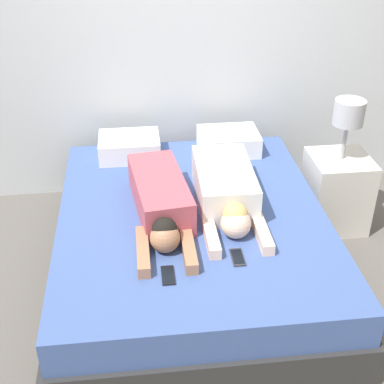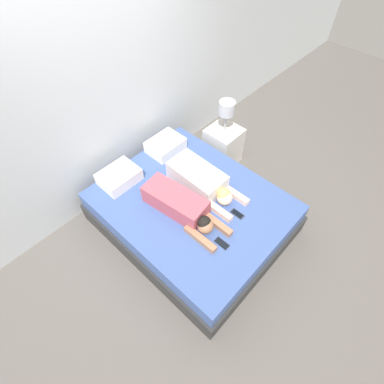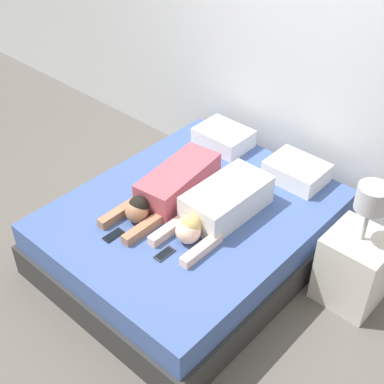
% 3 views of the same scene
% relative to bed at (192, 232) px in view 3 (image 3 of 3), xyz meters
% --- Properties ---
extents(ground_plane, '(12.00, 12.00, 0.00)m').
position_rel_bed_xyz_m(ground_plane, '(0.00, 0.00, -0.25)').
color(ground_plane, '#5B5651').
extents(wall_back, '(12.00, 0.06, 2.60)m').
position_rel_bed_xyz_m(wall_back, '(0.00, 1.22, 1.05)').
color(wall_back, silver).
rests_on(wall_back, ground_plane).
extents(bed, '(1.76, 2.15, 0.50)m').
position_rel_bed_xyz_m(bed, '(0.00, 0.00, 0.00)').
color(bed, '#2D2D2D').
rests_on(bed, ground_plane).
extents(pillow_head_left, '(0.46, 0.35, 0.16)m').
position_rel_bed_xyz_m(pillow_head_left, '(-0.38, 0.84, 0.33)').
color(pillow_head_left, white).
rests_on(pillow_head_left, bed).
extents(pillow_head_right, '(0.46, 0.35, 0.16)m').
position_rel_bed_xyz_m(pillow_head_right, '(0.38, 0.84, 0.33)').
color(pillow_head_right, white).
rests_on(pillow_head_right, bed).
extents(person_left, '(0.39, 1.08, 0.23)m').
position_rel_bed_xyz_m(person_left, '(-0.20, -0.02, 0.36)').
color(person_left, '#B24C59').
rests_on(person_left, bed).
extents(person_right, '(0.38, 0.99, 0.24)m').
position_rel_bed_xyz_m(person_right, '(0.23, 0.05, 0.37)').
color(person_right, silver).
rests_on(person_right, bed).
extents(cell_phone_left, '(0.07, 0.16, 0.01)m').
position_rel_bed_xyz_m(cell_phone_left, '(-0.20, -0.61, 0.26)').
color(cell_phone_left, black).
rests_on(cell_phone_left, bed).
extents(cell_phone_right, '(0.07, 0.16, 0.01)m').
position_rel_bed_xyz_m(cell_phone_right, '(0.20, -0.50, 0.26)').
color(cell_phone_right, '#2D2D33').
rests_on(cell_phone_right, bed).
extents(nightstand, '(0.44, 0.44, 1.03)m').
position_rel_bed_xyz_m(nightstand, '(1.16, 0.47, 0.09)').
color(nightstand, beige).
rests_on(nightstand, ground_plane).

